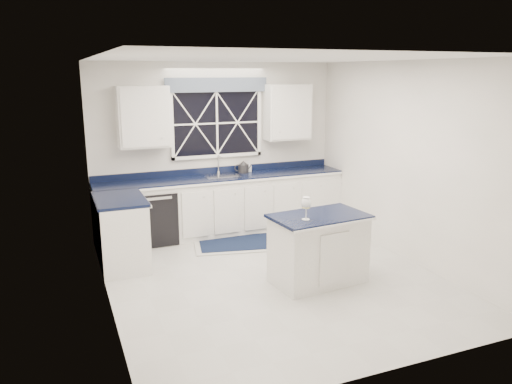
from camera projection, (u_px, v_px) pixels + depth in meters
name	position (u px, v px, depth m)	size (l,w,h in m)	color
ground	(273.00, 277.00, 6.35)	(4.50, 4.50, 0.00)	#AEAEA9
back_wall	(217.00, 148.00, 8.06)	(4.00, 0.10, 2.70)	white
base_cabinets	(206.00, 211.00, 7.73)	(3.99, 1.60, 0.90)	white
countertop	(223.00, 177.00, 7.89)	(3.98, 0.64, 0.04)	black
dishwasher	(155.00, 216.00, 7.61)	(0.60, 0.58, 0.82)	black
window	(217.00, 118.00, 7.90)	(1.65, 0.09, 1.26)	black
upper_cabinets	(219.00, 114.00, 7.78)	(3.10, 0.34, 0.90)	white
faucet	(219.00, 164.00, 8.02)	(0.05, 0.20, 0.30)	#BBBBBD
island	(318.00, 248.00, 6.13)	(1.21, 0.80, 0.86)	white
rug	(243.00, 243.00, 7.60)	(1.61, 1.17, 0.02)	#A6A6A2
kettle	(243.00, 167.00, 8.13)	(0.27, 0.22, 0.20)	#2A2A2D
wine_glass	(306.00, 204.00, 5.79)	(0.12, 0.12, 0.27)	silver
soap_bottle	(249.00, 166.00, 8.22)	(0.08, 0.08, 0.17)	silver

